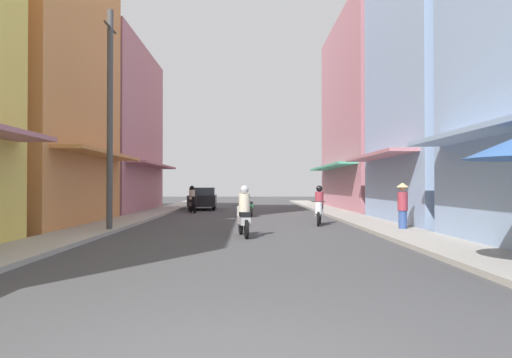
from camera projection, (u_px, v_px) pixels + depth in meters
ground_plane at (244, 221)px, 21.17m from camera, size 93.81×93.81×0.00m
sidewalk_left at (130, 219)px, 21.10m from camera, size 1.79×50.64×0.12m
sidewalk_right at (357, 219)px, 21.25m from camera, size 1.79×50.64×0.12m
building_left_mid at (14, 7)px, 18.44m from camera, size 7.05×8.50×17.19m
building_left_far at (97, 130)px, 28.41m from camera, size 7.05×10.84×9.91m
building_right_mid at (460, 55)px, 19.61m from camera, size 7.05×8.00×14.05m
building_right_far at (383, 114)px, 30.97m from camera, size 7.05×13.14×12.53m
motorbike_white at (319, 207)px, 18.87m from camera, size 0.61×1.79×1.58m
motorbike_black at (193, 201)px, 27.47m from camera, size 0.72×1.75×1.58m
motorbike_silver at (244, 214)px, 14.49m from camera, size 0.57×1.80×1.58m
motorbike_green at (248, 207)px, 24.10m from camera, size 0.64×1.78×0.96m
parked_car at (203, 198)px, 31.14m from camera, size 1.95×4.18×1.45m
pedestrian_crossing at (403, 204)px, 15.90m from camera, size 0.44×0.44×1.67m
utility_pole at (110, 118)px, 15.79m from camera, size 0.20×1.20×7.49m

